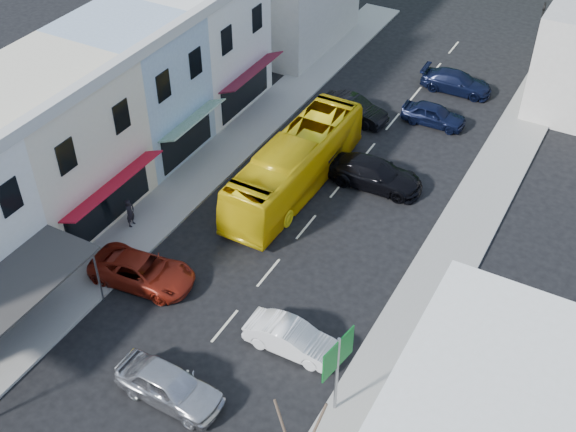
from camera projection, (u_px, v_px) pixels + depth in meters
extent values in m
plane|color=black|center=(225.00, 326.00, 33.02)|extent=(120.00, 120.00, 0.00)
cube|color=gray|center=(210.00, 167.00, 42.52)|extent=(3.00, 52.00, 0.15)
cube|color=gray|center=(454.00, 250.00, 36.93)|extent=(3.00, 52.00, 0.15)
cube|color=beige|center=(48.00, 147.00, 37.16)|extent=(7.00, 8.00, 8.00)
cube|color=maroon|center=(113.00, 185.00, 36.24)|extent=(1.30, 6.80, 0.08)
cube|color=#90A8BC|center=(133.00, 88.00, 41.89)|extent=(7.00, 6.00, 8.00)
cube|color=#195926|center=(193.00, 120.00, 40.97)|extent=(1.30, 5.10, 0.08)
cube|color=silver|center=(197.00, 44.00, 46.28)|extent=(7.00, 7.00, 8.00)
cube|color=maroon|center=(252.00, 72.00, 45.36)|extent=(1.30, 5.95, 0.08)
cube|color=#B7B2A8|center=(283.00, 2.00, 53.82)|extent=(8.00, 10.00, 6.00)
imported|color=#DDBA0D|center=(295.00, 166.00, 40.09)|extent=(2.60, 11.62, 3.10)
imported|color=#B5B5BA|center=(170.00, 387.00, 29.53)|extent=(4.43, 1.88, 1.40)
imported|color=silver|center=(292.00, 338.00, 31.53)|extent=(4.43, 1.89, 1.40)
imported|color=maroon|center=(143.00, 271.00, 34.79)|extent=(4.79, 2.43, 1.40)
imported|color=black|center=(375.00, 175.00, 40.83)|extent=(4.59, 2.07, 1.40)
imported|color=black|center=(434.00, 114.00, 45.88)|extent=(4.44, 1.90, 1.40)
imported|color=black|center=(353.00, 110.00, 46.33)|extent=(4.57, 2.28, 1.40)
imported|color=black|center=(456.00, 82.00, 49.12)|extent=(4.57, 2.01, 1.40)
imported|color=black|center=(130.00, 212.00, 37.79)|extent=(0.45, 0.63, 1.70)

